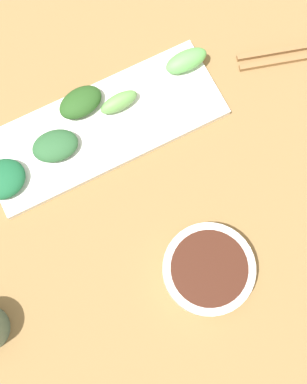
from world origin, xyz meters
TOP-DOWN VIEW (x-y plane):
  - tabletop at (0.00, 0.00)m, footprint 2.10×2.10m
  - sauce_bowl at (-0.17, -0.03)m, footprint 0.13×0.13m
  - serving_plate at (0.09, 0.01)m, footprint 0.13×0.37m
  - broccoli_leafy_0 at (0.08, 0.08)m, footprint 0.06×0.08m
  - broccoli_stalk_1 at (0.10, -0.03)m, footprint 0.03×0.06m
  - broccoli_leafy_2 at (0.13, 0.02)m, footprint 0.05×0.07m
  - broccoli_leafy_3 at (0.07, 0.17)m, footprint 0.07×0.07m
  - broccoli_stalk_4 at (0.12, -0.15)m, footprint 0.03×0.07m

SIDE VIEW (x-z plane):
  - tabletop at x=0.00m, z-range 0.00..0.02m
  - serving_plate at x=0.09m, z-range 0.02..0.03m
  - sauce_bowl at x=-0.17m, z-range 0.02..0.05m
  - broccoli_leafy_0 at x=0.08m, z-range 0.03..0.06m
  - broccoli_leafy_3 at x=0.07m, z-range 0.03..0.06m
  - broccoli_leafy_2 at x=0.13m, z-range 0.03..0.06m
  - broccoli_stalk_1 at x=0.10m, z-range 0.03..0.06m
  - broccoli_stalk_4 at x=0.12m, z-range 0.03..0.06m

